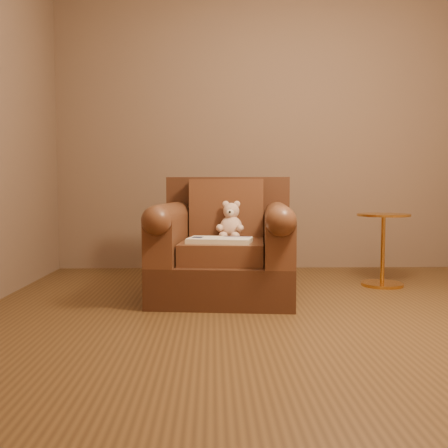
{
  "coord_description": "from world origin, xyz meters",
  "views": [
    {
      "loc": [
        -0.48,
        -2.95,
        0.79
      ],
      "look_at": [
        -0.4,
        0.59,
        0.54
      ],
      "focal_mm": 40.0,
      "sensor_mm": 36.0,
      "label": 1
    }
  ],
  "objects": [
    {
      "name": "room",
      "position": [
        0.0,
        0.0,
        1.71
      ],
      "size": [
        4.02,
        4.02,
        2.71
      ],
      "color": "brown",
      "rests_on": "ground"
    },
    {
      "name": "floor",
      "position": [
        0.0,
        0.0,
        0.0
      ],
      "size": [
        4.0,
        4.0,
        0.0
      ],
      "primitive_type": "plane",
      "color": "brown",
      "rests_on": "ground"
    },
    {
      "name": "teddy_bear",
      "position": [
        -0.34,
        0.75,
        0.53
      ],
      "size": [
        0.21,
        0.24,
        0.29
      ],
      "rotation": [
        0.0,
        0.0,
        -0.17
      ],
      "color": "beige",
      "rests_on": "armchair"
    },
    {
      "name": "side_table",
      "position": [
        0.91,
        1.04,
        0.32
      ],
      "size": [
        0.42,
        0.42,
        0.59
      ],
      "color": "gold",
      "rests_on": "floor"
    },
    {
      "name": "armchair",
      "position": [
        -0.39,
        0.68,
        0.34
      ],
      "size": [
        1.07,
        1.03,
        0.88
      ],
      "rotation": [
        0.0,
        0.0,
        -0.1
      ],
      "color": "#432516",
      "rests_on": "floor"
    },
    {
      "name": "guidebook",
      "position": [
        -0.43,
        0.45,
        0.44
      ],
      "size": [
        0.47,
        0.34,
        0.03
      ],
      "rotation": [
        0.0,
        0.0,
        -0.2
      ],
      "color": "beige",
      "rests_on": "armchair"
    }
  ]
}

